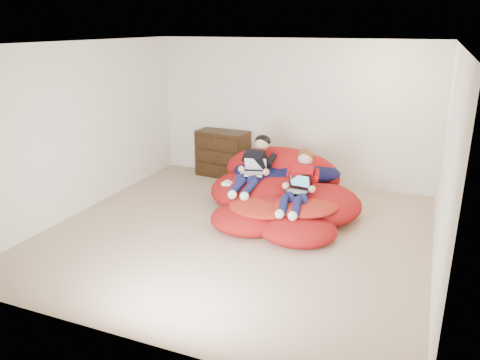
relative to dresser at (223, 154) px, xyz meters
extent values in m
cube|color=tan|center=(1.23, -2.25, -0.55)|extent=(5.10, 5.10, 0.25)
cube|color=silver|center=(1.23, 0.26, 0.82)|extent=(5.10, 0.02, 2.50)
cube|color=silver|center=(1.23, -4.76, 0.82)|extent=(5.10, 0.02, 2.50)
cube|color=silver|center=(-1.28, -2.25, 0.82)|extent=(0.02, 5.10, 2.50)
cube|color=silver|center=(3.74, -2.25, 0.82)|extent=(0.02, 5.10, 2.50)
cube|color=white|center=(1.23, -2.25, 2.08)|extent=(5.10, 5.10, 0.02)
cube|color=black|center=(0.00, 0.01, 0.00)|extent=(0.99, 0.57, 0.85)
cube|color=black|center=(0.00, -0.24, -0.26)|extent=(0.85, 0.11, 0.20)
cylinder|color=#4C3F26|center=(0.00, -0.26, -0.26)|extent=(0.04, 0.06, 0.03)
cube|color=black|center=(0.00, -0.24, 0.00)|extent=(0.85, 0.11, 0.20)
cylinder|color=#4C3F26|center=(0.00, -0.26, 0.00)|extent=(0.04, 0.06, 0.03)
cube|color=black|center=(0.00, -0.24, 0.26)|extent=(0.85, 0.11, 0.20)
cylinder|color=#4C3F26|center=(0.00, -0.26, 0.26)|extent=(0.04, 0.06, 0.03)
ellipsoid|color=#B01314|center=(1.24, -1.14, -0.21)|extent=(1.73, 1.55, 0.62)
ellipsoid|color=#B01314|center=(2.00, -1.29, -0.23)|extent=(1.52, 1.48, 0.55)
ellipsoid|color=#B01314|center=(1.62, -1.71, -0.25)|extent=(1.42, 1.14, 0.45)
ellipsoid|color=#B01314|center=(1.32, -2.08, -0.29)|extent=(1.07, 0.98, 0.36)
ellipsoid|color=#B01314|center=(2.04, -2.12, -0.30)|extent=(1.07, 0.97, 0.35)
ellipsoid|color=#B01314|center=(1.35, -0.65, -0.03)|extent=(1.93, 0.85, 0.85)
ellipsoid|color=#10113A|center=(1.15, -0.94, 0.05)|extent=(1.01, 0.82, 0.26)
ellipsoid|color=#10113A|center=(1.78, -0.79, 0.09)|extent=(1.10, 0.77, 0.26)
ellipsoid|color=red|center=(2.01, -1.73, -0.09)|extent=(0.98, 0.98, 0.18)
ellipsoid|color=red|center=(1.49, -1.92, -0.13)|extent=(0.99, 0.89, 0.18)
ellipsoid|color=white|center=(0.99, -0.60, 0.19)|extent=(0.45, 0.29, 0.29)
cube|color=black|center=(1.12, -1.12, 0.24)|extent=(0.40, 0.48, 0.47)
sphere|color=tan|center=(1.12, -0.97, 0.52)|extent=(0.23, 0.23, 0.23)
ellipsoid|color=black|center=(1.12, -0.94, 0.56)|extent=(0.25, 0.24, 0.19)
cylinder|color=#13153D|center=(1.02, -1.43, 0.08)|extent=(0.22, 0.39, 0.20)
cylinder|color=#13153D|center=(1.02, -1.76, 0.05)|extent=(0.19, 0.37, 0.24)
sphere|color=white|center=(1.02, -1.94, -0.01)|extent=(0.13, 0.13, 0.13)
cylinder|color=#13153D|center=(1.21, -1.43, 0.08)|extent=(0.22, 0.39, 0.20)
cylinder|color=#13153D|center=(1.21, -1.76, 0.05)|extent=(0.19, 0.37, 0.24)
sphere|color=white|center=(1.21, -1.94, -0.01)|extent=(0.13, 0.13, 0.13)
cube|color=#9C0D11|center=(1.91, -1.47, 0.19)|extent=(0.36, 0.42, 0.47)
sphere|color=tan|center=(1.91, -1.35, 0.47)|extent=(0.22, 0.22, 0.22)
ellipsoid|color=#533316|center=(1.91, -1.32, 0.50)|extent=(0.24, 0.23, 0.18)
cylinder|color=#13153D|center=(1.83, -1.75, 0.02)|extent=(0.20, 0.37, 0.19)
cylinder|color=#13153D|center=(1.83, -2.06, -0.01)|extent=(0.17, 0.35, 0.22)
sphere|color=white|center=(1.83, -2.24, -0.07)|extent=(0.13, 0.13, 0.13)
cylinder|color=#13153D|center=(2.00, -1.75, 0.02)|extent=(0.20, 0.37, 0.19)
cylinder|color=#13153D|center=(2.00, -2.06, -0.01)|extent=(0.17, 0.35, 0.22)
sphere|color=white|center=(2.00, -2.24, -0.07)|extent=(0.13, 0.13, 0.13)
cube|color=white|center=(1.12, -1.42, 0.16)|extent=(0.38, 0.31, 0.01)
cube|color=gray|center=(1.12, -1.43, 0.16)|extent=(0.30, 0.19, 0.00)
cube|color=white|center=(1.12, -1.25, 0.26)|extent=(0.35, 0.20, 0.21)
cube|color=#3E7BD5|center=(1.12, -1.26, 0.27)|extent=(0.30, 0.16, 0.17)
cube|color=black|center=(1.91, -1.74, 0.09)|extent=(0.34, 0.26, 0.01)
cube|color=gray|center=(1.91, -1.75, 0.10)|extent=(0.28, 0.15, 0.00)
cube|color=black|center=(1.91, -1.60, 0.20)|extent=(0.32, 0.11, 0.22)
cube|color=teal|center=(1.91, -1.61, 0.21)|extent=(0.28, 0.08, 0.17)
cube|color=white|center=(0.78, -1.53, -0.01)|extent=(0.18, 0.18, 0.06)
camera|label=1|loc=(3.49, -7.67, 2.29)|focal=35.00mm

